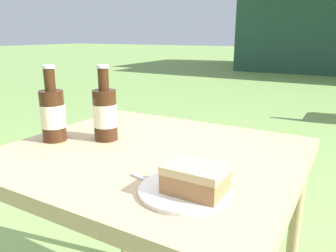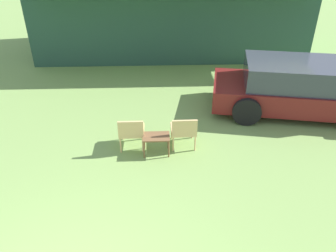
{
  "view_description": "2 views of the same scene",
  "coord_description": "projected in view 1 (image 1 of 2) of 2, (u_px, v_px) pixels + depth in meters",
  "views": [
    {
      "loc": [
        0.5,
        -0.77,
        1.08
      ],
      "look_at": [
        0.0,
        0.1,
        0.8
      ],
      "focal_mm": 35.0,
      "sensor_mm": 36.0,
      "label": 1
    },
    {
      "loc": [
        1.3,
        -1.86,
        4.0
      ],
      "look_at": [
        1.52,
        3.35,
        0.9
      ],
      "focal_mm": 35.0,
      "sensor_mm": 36.0,
      "label": 2
    }
  ],
  "objects": [
    {
      "name": "fork",
      "position": [
        158.0,
        185.0,
        0.74
      ],
      "size": [
        0.17,
        0.05,
        0.01
      ],
      "color": "silver",
      "rests_on": "patio_table"
    },
    {
      "name": "cola_bottle_far",
      "position": [
        53.0,
        113.0,
        1.04
      ],
      "size": [
        0.08,
        0.08,
        0.24
      ],
      "color": "#381E0F",
      "rests_on": "patio_table"
    },
    {
      "name": "cake_on_plate",
      "position": [
        191.0,
        183.0,
        0.69
      ],
      "size": [
        0.2,
        0.2,
        0.07
      ],
      "color": "silver",
      "rests_on": "patio_table"
    },
    {
      "name": "patio_table",
      "position": [
        151.0,
        174.0,
        0.99
      ],
      "size": [
        0.84,
        0.74,
        0.75
      ],
      "color": "tan",
      "rests_on": "ground_plane"
    },
    {
      "name": "cola_bottle_near",
      "position": [
        105.0,
        113.0,
        1.04
      ],
      "size": [
        0.08,
        0.08,
        0.24
      ],
      "color": "#381E0F",
      "rests_on": "patio_table"
    }
  ]
}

